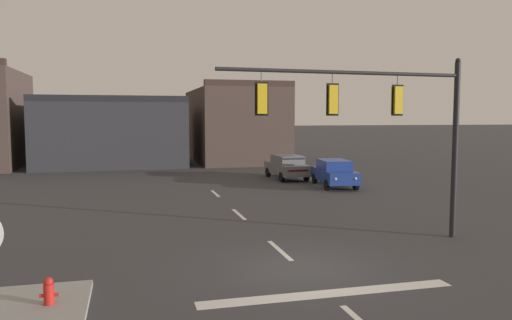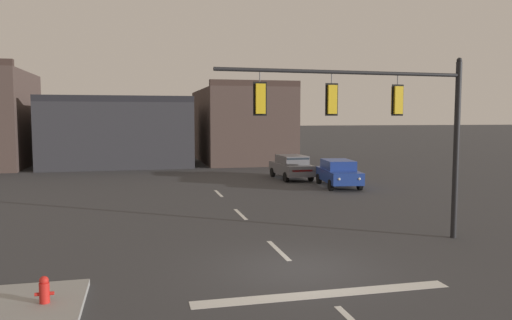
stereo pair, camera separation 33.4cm
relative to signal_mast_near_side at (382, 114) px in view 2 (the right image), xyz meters
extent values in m
plane|color=#353538|center=(-3.51, -2.06, -4.30)|extent=(400.00, 400.00, 0.00)
cube|color=silver|center=(-3.51, -4.06, -4.30)|extent=(6.40, 0.50, 0.01)
cube|color=silver|center=(-3.51, -0.06, -4.30)|extent=(0.16, 2.40, 0.01)
cube|color=silver|center=(-3.51, 5.94, -4.30)|extent=(0.16, 2.40, 0.01)
cube|color=silver|center=(-3.51, 11.94, -4.30)|extent=(0.16, 2.40, 0.01)
cylinder|color=black|center=(2.89, 0.13, -1.27)|extent=(0.20, 0.20, 6.07)
cylinder|color=black|center=(-1.34, -0.08, 1.31)|extent=(8.47, 0.55, 0.12)
sphere|color=black|center=(2.89, 0.13, 1.82)|extent=(0.18, 0.18, 0.18)
cylinder|color=#56565B|center=(0.54, 0.01, 1.07)|extent=(0.03, 0.03, 0.35)
cube|color=gold|center=(0.54, 0.01, 0.45)|extent=(0.31, 0.25, 0.90)
sphere|color=red|center=(0.53, 0.14, 0.73)|extent=(0.20, 0.20, 0.20)
sphere|color=#2D2314|center=(0.53, 0.14, 0.45)|extent=(0.20, 0.20, 0.20)
sphere|color=black|center=(0.53, 0.14, 0.17)|extent=(0.20, 0.20, 0.20)
cube|color=black|center=(0.54, -0.01, 0.45)|extent=(0.42, 0.05, 1.02)
cylinder|color=#56565B|center=(-1.81, -0.10, 1.07)|extent=(0.03, 0.03, 0.35)
cube|color=gold|center=(-1.81, -0.10, 0.45)|extent=(0.31, 0.25, 0.90)
sphere|color=red|center=(-1.82, 0.02, 0.73)|extent=(0.20, 0.20, 0.20)
sphere|color=#2D2314|center=(-1.82, 0.02, 0.45)|extent=(0.20, 0.20, 0.20)
sphere|color=black|center=(-1.82, 0.02, 0.17)|extent=(0.20, 0.20, 0.20)
cube|color=black|center=(-1.81, -0.12, 0.45)|extent=(0.42, 0.05, 1.02)
cylinder|color=#56565B|center=(-4.16, -0.22, 1.07)|extent=(0.03, 0.03, 0.35)
cube|color=gold|center=(-4.16, -0.22, 0.45)|extent=(0.31, 0.25, 0.90)
sphere|color=red|center=(-4.17, -0.09, 0.73)|extent=(0.20, 0.20, 0.20)
sphere|color=#2D2314|center=(-4.17, -0.09, 0.45)|extent=(0.20, 0.20, 0.20)
sphere|color=black|center=(-4.17, -0.09, 0.17)|extent=(0.20, 0.20, 0.20)
cube|color=black|center=(-4.16, -0.24, 0.45)|extent=(0.42, 0.05, 1.02)
cube|color=navy|center=(3.89, 12.81, -3.60)|extent=(2.33, 4.59, 0.70)
cube|color=navy|center=(3.90, 12.96, -2.97)|extent=(1.89, 2.64, 0.56)
cube|color=#2D3842|center=(3.81, 12.20, -2.99)|extent=(1.54, 0.43, 0.47)
cube|color=#2D3842|center=(4.05, 14.12, -2.99)|extent=(1.54, 0.40, 0.46)
cylinder|color=black|center=(4.55, 11.26, -3.98)|extent=(0.30, 0.66, 0.64)
cylinder|color=black|center=(2.86, 11.48, -3.98)|extent=(0.30, 0.66, 0.64)
cylinder|color=black|center=(4.91, 14.15, -3.98)|extent=(0.30, 0.66, 0.64)
cylinder|color=black|center=(3.22, 14.36, -3.98)|extent=(0.30, 0.66, 0.64)
sphere|color=silver|center=(4.19, 10.58, -3.55)|extent=(0.16, 0.16, 0.16)
sphere|color=silver|center=(3.04, 10.72, -3.55)|extent=(0.16, 0.16, 0.16)
cube|color=maroon|center=(4.15, 14.97, -3.52)|extent=(1.36, 0.21, 0.12)
cube|color=slate|center=(2.26, 17.14, -3.60)|extent=(1.94, 4.46, 0.70)
cube|color=slate|center=(2.27, 16.99, -2.97)|extent=(1.68, 2.51, 0.56)
cube|color=#2D3842|center=(2.24, 17.76, -2.99)|extent=(1.53, 0.30, 0.47)
cube|color=#2D3842|center=(2.31, 15.82, -2.99)|extent=(1.53, 0.27, 0.46)
cylinder|color=black|center=(1.37, 18.56, -3.98)|extent=(0.24, 0.65, 0.64)
cylinder|color=black|center=(3.07, 18.62, -3.98)|extent=(0.24, 0.65, 0.64)
cylinder|color=black|center=(1.46, 15.66, -3.98)|extent=(0.24, 0.65, 0.64)
cylinder|color=black|center=(3.16, 15.72, -3.98)|extent=(0.24, 0.65, 0.64)
sphere|color=silver|center=(1.62, 19.30, -3.55)|extent=(0.16, 0.16, 0.16)
sphere|color=silver|center=(2.77, 19.34, -3.55)|extent=(0.16, 0.16, 0.16)
cube|color=maroon|center=(2.33, 14.96, -3.52)|extent=(1.37, 0.08, 0.12)
cylinder|color=red|center=(-9.83, -3.54, -3.98)|extent=(0.22, 0.22, 0.55)
cylinder|color=red|center=(-9.83, -3.54, -4.25)|extent=(0.30, 0.30, 0.10)
sphere|color=red|center=(-9.83, -3.54, -3.65)|extent=(0.20, 0.20, 0.20)
cylinder|color=red|center=(-9.98, -3.54, -3.95)|extent=(0.10, 0.08, 0.08)
cylinder|color=red|center=(-9.68, -3.54, -3.95)|extent=(0.10, 0.08, 0.08)
cube|color=#2D2D33|center=(-9.40, 29.38, -1.64)|extent=(12.12, 8.46, 5.33)
cube|color=black|center=(-9.40, 25.45, 1.28)|extent=(12.12, 0.60, 0.50)
cube|color=#473833|center=(1.75, 31.90, -0.97)|extent=(7.60, 13.50, 6.68)
cube|color=#3A2B26|center=(1.75, 25.45, 2.62)|extent=(7.60, 0.60, 0.50)
camera|label=1|loc=(-8.09, -14.89, -0.07)|focal=35.11mm
camera|label=2|loc=(-7.77, -14.97, -0.07)|focal=35.11mm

